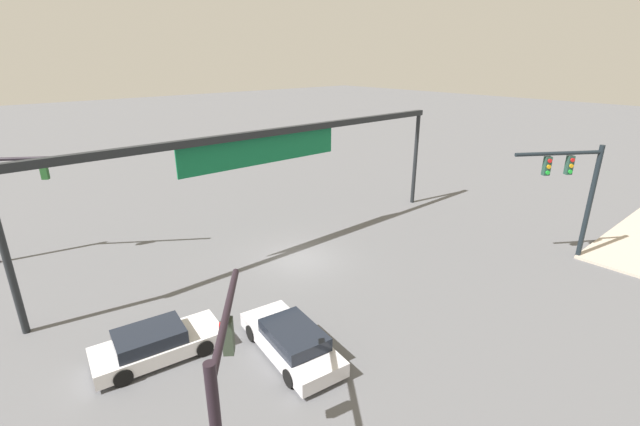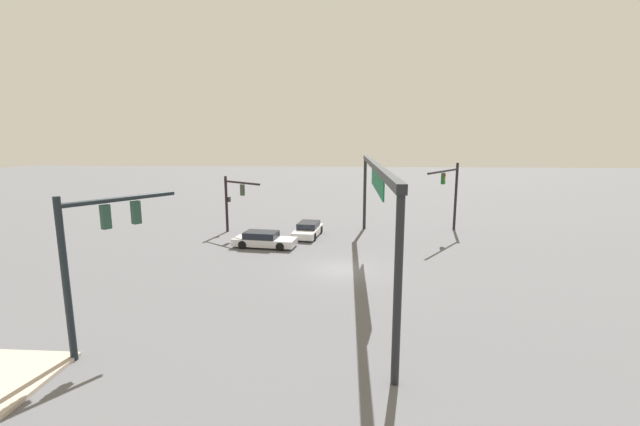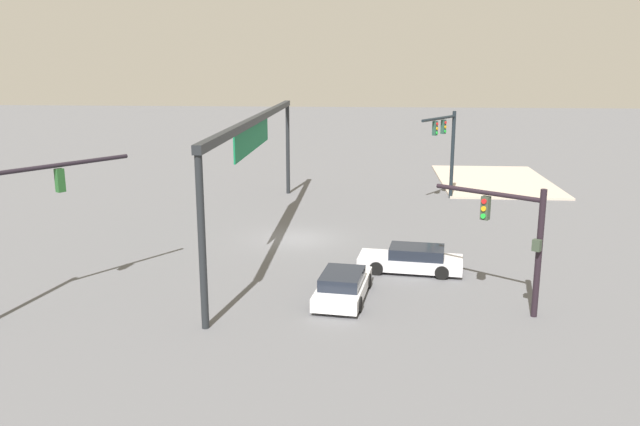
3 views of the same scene
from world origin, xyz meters
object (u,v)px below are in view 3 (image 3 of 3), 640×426
at_px(traffic_signal_cross_street, 447,141).
at_px(sedan_car_waiting_far, 412,259).
at_px(traffic_signal_near_corner, 17,209).
at_px(traffic_signal_opposite_side, 516,230).
at_px(sedan_car_approaching, 343,285).

distance_m(traffic_signal_cross_street, sedan_car_waiting_far, 16.74).
height_order(traffic_signal_near_corner, traffic_signal_opposite_side, traffic_signal_near_corner).
relative_size(traffic_signal_opposite_side, traffic_signal_cross_street, 0.81).
height_order(traffic_signal_opposite_side, sedan_car_approaching, traffic_signal_opposite_side).
height_order(traffic_signal_cross_street, sedan_car_approaching, traffic_signal_cross_street).
height_order(traffic_signal_near_corner, sedan_car_approaching, traffic_signal_near_corner).
bearing_deg(traffic_signal_cross_street, traffic_signal_near_corner, -7.75).
bearing_deg(sedan_car_waiting_far, traffic_signal_near_corner, 28.91).
relative_size(traffic_signal_near_corner, traffic_signal_cross_street, 0.99).
bearing_deg(traffic_signal_opposite_side, sedan_car_approaching, 29.80).
bearing_deg(traffic_signal_cross_street, sedan_car_waiting_far, 21.11).
bearing_deg(traffic_signal_near_corner, sedan_car_waiting_far, -34.83).
xyz_separation_m(traffic_signal_opposite_side, traffic_signal_cross_street, (20.62, 0.35, 0.92)).
bearing_deg(sedan_car_waiting_far, traffic_signal_cross_street, -93.99).
xyz_separation_m(traffic_signal_near_corner, sedan_car_approaching, (2.24, -12.42, -3.58)).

